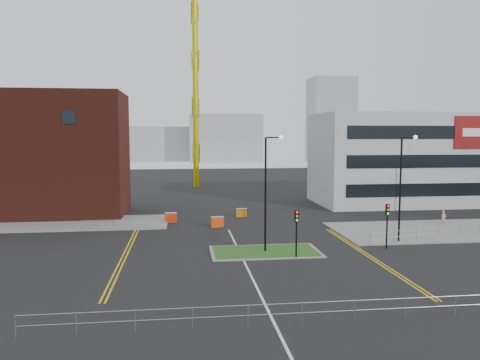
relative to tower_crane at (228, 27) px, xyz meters
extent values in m
plane|color=black|center=(-3.63, -54.86, -27.73)|extent=(200.00, 200.00, 0.00)
cube|color=slate|center=(-23.63, -32.86, -27.67)|extent=(28.00, 8.00, 0.12)
cube|color=slate|center=(18.37, -40.86, -27.67)|extent=(24.00, 10.00, 0.12)
cube|color=slate|center=(-1.63, -46.86, -27.69)|extent=(8.60, 4.60, 0.08)
cube|color=#24531B|center=(-1.63, -46.86, -27.67)|extent=(8.00, 4.00, 0.12)
cube|color=#4C1D13|center=(-23.63, -26.86, -20.73)|extent=(18.00, 10.00, 14.00)
cube|color=black|center=(-19.63, -31.88, -16.73)|extent=(1.40, 0.10, 1.40)
cube|color=#A6A9AB|center=(22.37, -22.86, -21.73)|extent=(25.00, 12.00, 12.00)
cube|color=black|center=(22.37, -28.88, -25.24)|extent=(22.00, 0.10, 1.60)
cube|color=black|center=(22.37, -28.88, -21.73)|extent=(22.00, 0.10, 1.60)
cube|color=black|center=(22.37, -28.88, -18.23)|extent=(22.00, 0.10, 1.60)
cylinder|color=#C5B00B|center=(-5.63, 0.14, -9.56)|extent=(1.00, 1.00, 36.33)
cylinder|color=black|center=(-1.63, -46.86, -23.23)|extent=(0.16, 0.16, 9.00)
cylinder|color=black|center=(-1.03, -46.86, -18.73)|extent=(1.20, 0.10, 0.10)
sphere|color=silver|center=(-0.43, -46.86, -18.73)|extent=(0.36, 0.36, 0.36)
cylinder|color=black|center=(10.37, -44.86, -23.23)|extent=(0.16, 0.16, 9.00)
cylinder|color=black|center=(10.97, -44.86, -18.73)|extent=(1.20, 0.10, 0.10)
sphere|color=silver|center=(11.57, -44.86, -18.73)|extent=(0.36, 0.36, 0.36)
cylinder|color=black|center=(0.37, -48.86, -26.23)|extent=(0.12, 0.12, 3.00)
cube|color=black|center=(0.37, -48.86, -24.53)|extent=(0.28, 0.22, 0.90)
sphere|color=red|center=(0.37, -48.99, -24.23)|extent=(0.18, 0.18, 0.18)
sphere|color=orange|center=(0.37, -48.99, -24.53)|extent=(0.18, 0.18, 0.18)
sphere|color=#0CCC33|center=(0.37, -48.99, -24.83)|extent=(0.18, 0.18, 0.18)
cylinder|color=black|center=(8.37, -46.86, -26.23)|extent=(0.12, 0.12, 3.00)
cube|color=black|center=(8.37, -46.86, -24.53)|extent=(0.28, 0.22, 0.90)
sphere|color=red|center=(8.37, -46.99, -24.23)|extent=(0.18, 0.18, 0.18)
sphere|color=orange|center=(8.37, -46.99, -24.53)|extent=(0.18, 0.18, 0.18)
sphere|color=#0CCC33|center=(8.37, -46.99, -24.83)|extent=(0.18, 0.18, 0.18)
cylinder|color=gray|center=(-3.63, -60.86, -26.68)|extent=(24.00, 0.04, 0.04)
cylinder|color=gray|center=(-3.63, -60.86, -27.18)|extent=(24.00, 0.04, 0.04)
cylinder|color=gray|center=(-15.63, -60.86, -27.18)|extent=(0.05, 0.05, 1.10)
cylinder|color=gray|center=(-14.63, -36.86, -26.68)|extent=(6.00, 0.04, 0.04)
cylinder|color=gray|center=(-14.63, -36.86, -27.18)|extent=(6.00, 0.04, 0.04)
cylinder|color=gray|center=(-17.63, -36.86, -27.18)|extent=(0.05, 0.05, 1.10)
cylinder|color=gray|center=(-11.63, -36.86, -27.18)|extent=(0.05, 0.05, 1.10)
cylinder|color=gray|center=(16.87, -43.36, -26.68)|extent=(19.01, 5.04, 0.04)
cylinder|color=gray|center=(16.87, -43.36, -27.18)|extent=(19.01, 5.04, 0.04)
cylinder|color=gray|center=(7.37, -45.86, -27.18)|extent=(0.05, 0.05, 1.10)
cube|color=silver|center=(-3.63, -52.86, -27.73)|extent=(0.15, 30.00, 0.01)
cube|color=gold|center=(-12.63, -44.86, -27.73)|extent=(0.12, 24.00, 0.01)
cube|color=gold|center=(-12.33, -44.86, -27.73)|extent=(0.12, 24.00, 0.01)
cube|color=gold|center=(5.87, -48.86, -27.73)|extent=(0.12, 20.00, 0.01)
cube|color=gold|center=(6.17, -48.86, -27.73)|extent=(0.12, 20.00, 0.01)
cube|color=gray|center=(-43.63, 65.14, -16.73)|extent=(18.00, 12.00, 22.00)
cube|color=gray|center=(6.37, 75.14, -19.73)|extent=(24.00, 12.00, 16.00)
cube|color=gray|center=(41.37, 70.14, -13.73)|extent=(14.00, 12.00, 28.00)
cube|color=gray|center=(-11.63, 85.14, -21.73)|extent=(30.00, 12.00, 12.00)
imported|color=pink|center=(18.09, -38.73, -26.92)|extent=(0.67, 0.52, 1.63)
cube|color=red|center=(-9.29, -33.26, -27.22)|extent=(1.28, 0.56, 1.03)
cube|color=silver|center=(-9.29, -33.26, -26.75)|extent=(1.28, 0.56, 0.12)
cube|color=#C6750B|center=(-1.48, -30.86, -27.25)|extent=(1.19, 0.54, 0.96)
cube|color=silver|center=(-1.48, -30.86, -26.82)|extent=(1.19, 0.54, 0.11)
cube|color=#D7400B|center=(-4.63, -36.40, -27.21)|extent=(1.30, 0.57, 1.05)
cube|color=silver|center=(-4.63, -36.40, -26.73)|extent=(1.30, 0.57, 0.13)
camera|label=1|loc=(-8.00, -82.40, -18.52)|focal=35.00mm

